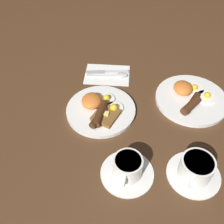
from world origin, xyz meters
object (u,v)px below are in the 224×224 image
at_px(knife, 105,72).
at_px(teacup_near, 128,168).
at_px(teacup_far, 196,169).
at_px(breakfast_plate_far, 191,98).
at_px(breakfast_plate_near, 100,109).
at_px(spoon, 118,75).

bearing_deg(knife, teacup_near, -83.60).
bearing_deg(knife, teacup_far, -63.06).
relative_size(teacup_near, knife, 0.89).
bearing_deg(teacup_far, knife, -149.32).
distance_m(breakfast_plate_far, knife, 0.37).
distance_m(breakfast_plate_near, teacup_near, 0.27).
relative_size(breakfast_plate_near, teacup_near, 1.56).
height_order(knife, spoon, spoon).
bearing_deg(teacup_near, breakfast_plate_near, -159.76).
bearing_deg(breakfast_plate_near, knife, 178.09).
distance_m(teacup_near, teacup_far, 0.20).
xyz_separation_m(breakfast_plate_far, spoon, (-0.14, -0.28, -0.01)).
bearing_deg(spoon, teacup_far, -65.01).
xyz_separation_m(breakfast_plate_near, breakfast_plate_far, (-0.07, 0.34, -0.00)).
relative_size(breakfast_plate_far, teacup_far, 1.68).
xyz_separation_m(breakfast_plate_near, spoon, (-0.20, 0.06, -0.01)).
relative_size(breakfast_plate_far, spoon, 1.59).
bearing_deg(knife, spoon, -25.90).
bearing_deg(teacup_near, spoon, -176.06).
relative_size(breakfast_plate_far, knife, 1.51).
distance_m(teacup_near, spoon, 0.46).
height_order(teacup_near, teacup_far, same).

